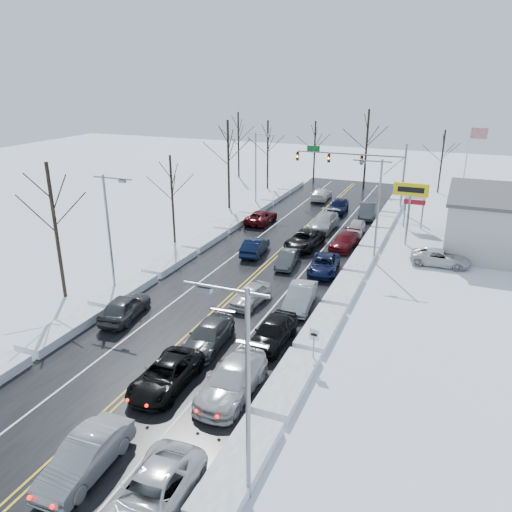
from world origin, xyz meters
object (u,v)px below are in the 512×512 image
at_px(tires_plus_sign, 411,194).
at_px(oncoming_car_0, 255,254).
at_px(traffic_signal_mast, 361,163).
at_px(flagpole, 467,163).

height_order(tires_plus_sign, oncoming_car_0, tires_plus_sign).
distance_m(traffic_signal_mast, tires_plus_sign, 13.92).
relative_size(tires_plus_sign, oncoming_car_0, 1.31).
xyz_separation_m(flagpole, oncoming_car_0, (-17.10, -22.15, -5.93)).
xyz_separation_m(traffic_signal_mast, tires_plus_sign, (7.05, -12.00, -0.49)).
bearing_deg(tires_plus_sign, traffic_signal_mast, 120.46).
distance_m(tires_plus_sign, oncoming_car_0, 15.68).
relative_size(tires_plus_sign, flagpole, 0.60).
xyz_separation_m(tires_plus_sign, oncoming_car_0, (-12.43, -8.14, -4.99)).
bearing_deg(flagpole, oncoming_car_0, -127.67).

